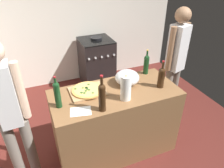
# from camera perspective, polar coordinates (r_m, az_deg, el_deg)

# --- Properties ---
(ground_plane) EXTENTS (4.36, 3.23, 0.02)m
(ground_plane) POSITION_cam_1_polar(r_m,az_deg,el_deg) (3.54, -5.40, -8.69)
(ground_plane) COLOR #511E19
(kitchen_wall_rear) EXTENTS (4.36, 0.10, 2.60)m
(kitchen_wall_rear) POSITION_cam_1_polar(r_m,az_deg,el_deg) (4.16, -12.38, 17.35)
(kitchen_wall_rear) COLOR silver
(kitchen_wall_rear) RESTS_ON ground_plane
(counter) EXTENTS (1.49, 0.68, 0.91)m
(counter) POSITION_cam_1_polar(r_m,az_deg,el_deg) (2.72, 0.82, -10.20)
(counter) COLOR brown
(counter) RESTS_ON ground_plane
(cutting_board) EXTENTS (0.40, 0.32, 0.02)m
(cutting_board) POSITION_cam_1_polar(r_m,az_deg,el_deg) (2.44, -6.61, -1.97)
(cutting_board) COLOR tan
(cutting_board) RESTS_ON counter
(pizza) EXTENTS (0.36, 0.36, 0.03)m
(pizza) POSITION_cam_1_polar(r_m,az_deg,el_deg) (2.43, -6.65, -1.56)
(pizza) COLOR tan
(pizza) RESTS_ON cutting_board
(mixing_bowl) EXTENTS (0.29, 0.29, 0.18)m
(mixing_bowl) POSITION_cam_1_polar(r_m,az_deg,el_deg) (2.55, 4.11, 1.72)
(mixing_bowl) COLOR #B2B2B7
(mixing_bowl) RESTS_ON counter
(paper_towel_roll) EXTENTS (0.12, 0.12, 0.29)m
(paper_towel_roll) POSITION_cam_1_polar(r_m,az_deg,el_deg) (2.25, 3.75, -1.03)
(paper_towel_roll) COLOR white
(paper_towel_roll) RESTS_ON counter
(wine_bottle_amber) EXTENTS (0.08, 0.08, 0.34)m
(wine_bottle_amber) POSITION_cam_1_polar(r_m,az_deg,el_deg) (2.53, 13.19, 1.98)
(wine_bottle_amber) COLOR #331E0F
(wine_bottle_amber) RESTS_ON counter
(wine_bottle_green) EXTENTS (0.07, 0.07, 0.36)m
(wine_bottle_green) POSITION_cam_1_polar(r_m,az_deg,el_deg) (2.19, -14.57, -2.55)
(wine_bottle_green) COLOR #143819
(wine_bottle_green) RESTS_ON counter
(wine_bottle_dark) EXTENTS (0.07, 0.07, 0.40)m
(wine_bottle_dark) POSITION_cam_1_polar(r_m,az_deg,el_deg) (2.07, -2.70, -3.26)
(wine_bottle_dark) COLOR #331E0F
(wine_bottle_dark) RESTS_ON counter
(wine_bottle_clear) EXTENTS (0.07, 0.07, 0.33)m
(wine_bottle_clear) POSITION_cam_1_polar(r_m,az_deg,el_deg) (2.79, 9.24, 5.45)
(wine_bottle_clear) COLOR #143819
(wine_bottle_clear) RESTS_ON counter
(recipe_sheet) EXTENTS (0.24, 0.19, 0.00)m
(recipe_sheet) POSITION_cam_1_polar(r_m,az_deg,el_deg) (2.17, -8.45, -7.31)
(recipe_sheet) COLOR white
(recipe_sheet) RESTS_ON counter
(stove) EXTENTS (0.60, 0.62, 0.97)m
(stove) POSITION_cam_1_polar(r_m,az_deg,el_deg) (4.17, -4.16, 5.84)
(stove) COLOR black
(stove) RESTS_ON ground_plane
(person_in_stripes) EXTENTS (0.36, 0.20, 1.70)m
(person_in_stripes) POSITION_cam_1_polar(r_m,az_deg,el_deg) (2.26, -25.74, -6.89)
(person_in_stripes) COLOR slate
(person_in_stripes) RESTS_ON ground_plane
(person_in_red) EXTENTS (0.37, 0.25, 1.72)m
(person_in_red) POSITION_cam_1_polar(r_m,az_deg,el_deg) (3.14, 16.76, 6.24)
(person_in_red) COLOR slate
(person_in_red) RESTS_ON ground_plane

